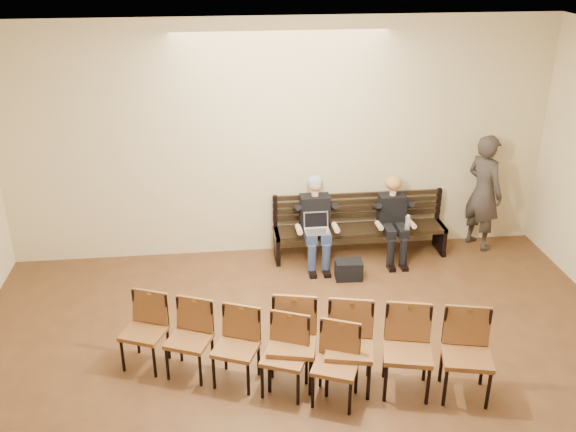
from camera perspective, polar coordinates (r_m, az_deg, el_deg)
The scene contains 10 objects.
room_walls at distance 5.17m, azimuth 4.23°, elevation 1.04°, with size 8.02×10.01×3.51m.
bench at distance 9.79m, azimuth 6.36°, elevation -2.25°, with size 2.60×0.90×0.45m, color black.
seated_man at distance 9.38m, azimuth 2.47°, elevation -0.52°, with size 0.54×0.74×1.29m, color black, non-canonical shape.
seated_woman at distance 9.65m, azimuth 9.30°, elevation -0.56°, with size 0.49×0.68×1.14m, color black, non-canonical shape.
laptop at distance 9.20m, azimuth 2.63°, elevation -1.48°, with size 0.36×0.28×0.26m, color #B9B9BE.
water_bottle at distance 9.46m, azimuth 10.54°, elevation -1.20°, with size 0.07×0.07×0.23m, color silver.
bag at distance 9.16m, azimuth 5.41°, elevation -4.77°, with size 0.38×0.26×0.28m, color black.
passerby at distance 10.14m, azimuth 17.09°, elevation 2.76°, with size 0.76×0.50×2.07m, color #322D29.
chair_row_front at distance 7.06m, azimuth -4.66°, elevation -11.71°, with size 2.64×0.47×0.86m, color brown.
chair_row_back at distance 6.99m, azimuth 8.02°, elevation -11.82°, with size 2.34×0.52×0.96m, color brown.
Camera 1 is at (-0.93, -3.87, 4.57)m, focal length 40.00 mm.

